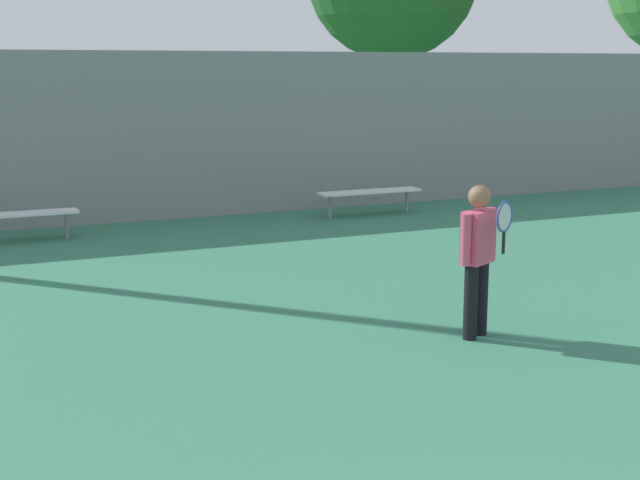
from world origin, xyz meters
name	(u,v)px	position (x,y,z in m)	size (l,w,h in m)	color
tennis_player	(478,251)	(2.38, 5.11, 0.89)	(0.54, 0.51, 1.55)	black
bench_courtside_far	(18,215)	(-1.33, 12.19, 0.42)	(1.81, 0.40, 0.46)	white
bench_adjacent_court	(369,193)	(4.80, 12.19, 0.42)	(1.97, 0.40, 0.46)	white
back_fence	(89,139)	(0.00, 13.29, 1.48)	(35.71, 0.06, 2.96)	gray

